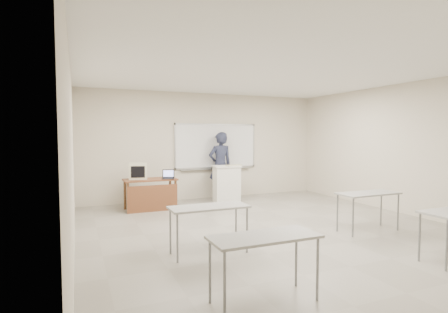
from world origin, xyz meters
name	(u,v)px	position (x,y,z in m)	size (l,w,h in m)	color
floor	(281,234)	(0.00, 0.00, -0.01)	(7.00, 8.00, 0.01)	gray
whiteboard	(216,147)	(0.30, 3.97, 1.48)	(2.48, 0.10, 1.31)	white
student_desks	(331,212)	(0.00, -1.35, 0.67)	(4.40, 2.20, 0.73)	#9B9A96
instructor_desk	(151,189)	(-1.80, 2.93, 0.51)	(1.25, 0.62, 0.75)	brown
podium	(227,184)	(0.30, 3.20, 0.50)	(0.71, 0.52, 0.99)	white
crt_monitor	(139,171)	(-2.05, 3.16, 0.94)	(0.42, 0.47, 0.40)	beige
laptop	(167,176)	(-1.40, 2.91, 0.80)	(0.29, 0.27, 0.21)	black
mouse	(172,177)	(-1.25, 3.09, 0.77)	(0.09, 0.06, 0.04)	#B6BABE
keyboard	(233,165)	(0.45, 3.08, 1.00)	(0.48, 0.16, 0.03)	beige
presenter	(220,166)	(0.31, 3.69, 0.95)	(0.69, 0.46, 1.90)	black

